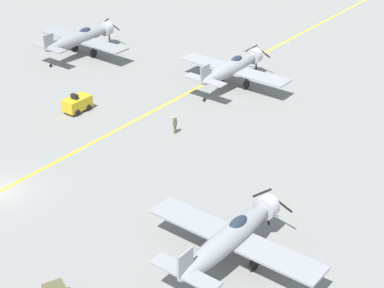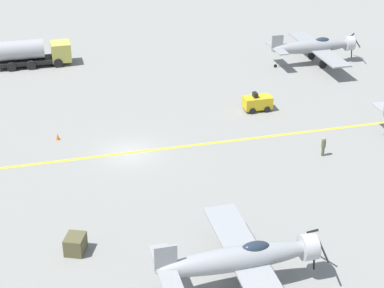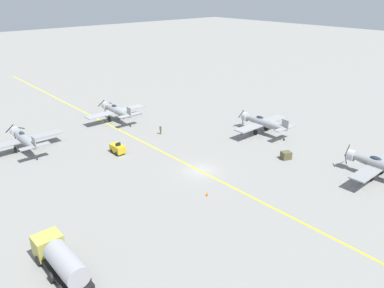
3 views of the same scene
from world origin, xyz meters
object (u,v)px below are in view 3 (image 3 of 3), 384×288
Objects in this scene: ground_crew_walking at (161,129)px; traffic_cone at (207,194)px; airplane_far_left at (24,139)px; tow_tractor at (118,148)px; airplane_near_right at (380,165)px; airplane_mid_right at (263,122)px; supply_crate_by_tanker at (286,155)px; fuel_tanker at (61,259)px; airplane_far_center at (117,110)px.

traffic_cone is (-8.32, -20.57, -0.61)m from ground_crew_walking.
airplane_far_left reaches higher than tow_tractor.
ground_crew_walking is (-12.14, 32.47, -1.12)m from airplane_near_right.
traffic_cone is (-22.07, -9.07, -1.74)m from airplane_mid_right.
airplane_far_left is 52.04m from airplane_near_right.
ground_crew_walking reaches higher than supply_crate_by_tanker.
ground_crew_walking is at bearing 111.19° from supply_crate_by_tanker.
airplane_far_left is 30.85m from fuel_tanker.
fuel_tanker is 5.73× the size of supply_crate_by_tanker.
airplane_far_left is 40.37m from supply_crate_by_tanker.
airplane_mid_right is 8.60× the size of supply_crate_by_tanker.
airplane_mid_right is at bearing -29.23° from airplane_far_left.
supply_crate_by_tanker is 2.54× the size of traffic_cone.
airplane_near_right is 34.68m from ground_crew_walking.
fuel_tanker is 19.15m from traffic_cone.
traffic_cone is (19.07, 1.12, -1.24)m from fuel_tanker.
airplane_far_center is 4.62× the size of tow_tractor.
traffic_cone is at bearing -85.25° from tow_tractor.
airplane_far_center is at bearing 78.64° from traffic_cone.
fuel_tanker is (-25.49, -33.04, -0.50)m from airplane_far_center.
ground_crew_walking is 1.17× the size of supply_crate_by_tanker.
airplane_mid_right reaches higher than ground_crew_walking.
airplane_near_right reaches higher than tow_tractor.
airplane_far_left and airplane_near_right have the same top height.
fuel_tanker is 35.39m from supply_crate_by_tanker.
airplane_near_right reaches higher than traffic_cone.
tow_tractor is 10.07m from ground_crew_walking.
traffic_cone is (-16.29, 0.00, -0.31)m from supply_crate_by_tanker.
airplane_near_right is 1.00× the size of airplane_mid_right.
airplane_far_center is (-15.66, 22.85, 0.00)m from airplane_mid_right.
ground_crew_walking is at bearing 11.93° from tow_tractor.
traffic_cone is (1.54, -18.48, -0.52)m from tow_tractor.
airplane_far_left is 7.37× the size of ground_crew_walking.
fuel_tanker reaches higher than traffic_cone.
fuel_tanker is (-41.14, -10.19, -0.50)m from airplane_mid_right.
airplane_far_left is 8.60× the size of supply_crate_by_tanker.
supply_crate_by_tanker is (-4.16, 11.90, -1.43)m from airplane_near_right.
airplane_far_left reaches higher than fuel_tanker.
tow_tractor is at bearing -168.07° from ground_crew_walking.
airplane_far_center is at bearing 10.46° from airplane_far_left.
airplane_mid_right reaches higher than tow_tractor.
tow_tractor is (10.35, -10.39, -1.22)m from airplane_far_left.
airplane_mid_right is 25.44m from tow_tractor.
supply_crate_by_tanker is (9.88, -31.92, -1.43)m from airplane_far_center.
airplane_far_left is at bearing 144.62° from airplane_mid_right.
fuel_tanker is 3.08× the size of tow_tractor.
fuel_tanker is (-39.53, 10.78, -0.50)m from airplane_near_right.
fuel_tanker is 34.94m from ground_crew_walking.
ground_crew_walking is at bearing 67.98° from traffic_cone.
supply_crate_by_tanker is (17.82, -18.49, -0.21)m from tow_tractor.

